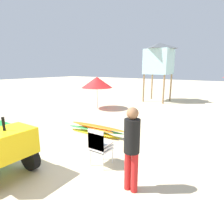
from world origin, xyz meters
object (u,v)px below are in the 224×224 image
object	(u,v)px
stacked_plastic_chairs	(99,144)
beach_umbrella_left	(97,82)
lifeguard_near_left	(132,144)
surfboard_pile	(95,130)
lifeguard_tower	(159,59)

from	to	relation	value
stacked_plastic_chairs	beach_umbrella_left	distance (m)	7.29
lifeguard_near_left	beach_umbrella_left	bearing A→B (deg)	134.07
surfboard_pile	lifeguard_near_left	distance (m)	3.64
lifeguard_near_left	lifeguard_tower	bearing A→B (deg)	109.13
lifeguard_tower	beach_umbrella_left	xyz separation A→B (m)	(-2.05, -4.76, -1.53)
surfboard_pile	lifeguard_tower	bearing A→B (deg)	96.16
lifeguard_tower	beach_umbrella_left	world-z (taller)	lifeguard_tower
stacked_plastic_chairs	surfboard_pile	size ratio (longest dim) A/B	0.40
surfboard_pile	beach_umbrella_left	distance (m)	5.03
lifeguard_near_left	stacked_plastic_chairs	bearing A→B (deg)	160.93
stacked_plastic_chairs	lifeguard_tower	xyz separation A→B (m)	(-2.55, 10.32, 2.58)
stacked_plastic_chairs	lifeguard_tower	world-z (taller)	lifeguard_tower
beach_umbrella_left	stacked_plastic_chairs	bearing A→B (deg)	-50.37
stacked_plastic_chairs	lifeguard_near_left	xyz separation A→B (m)	(1.17, -0.40, 0.43)
surfboard_pile	beach_umbrella_left	world-z (taller)	beach_umbrella_left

